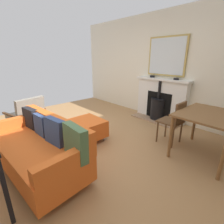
{
  "coord_description": "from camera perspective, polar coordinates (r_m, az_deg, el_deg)",
  "views": [
    {
      "loc": [
        1.41,
        2.59,
        1.6
      ],
      "look_at": [
        -0.68,
        0.29,
        0.56
      ],
      "focal_mm": 26.48,
      "sensor_mm": 36.0,
      "label": 1
    }
  ],
  "objects": [
    {
      "name": "mantel_bowl_near",
      "position": [
        4.57,
        13.74,
        11.9
      ],
      "size": [
        0.13,
        0.13,
        0.05
      ],
      "color": "black",
      "rests_on": "fireplace"
    },
    {
      "name": "ground_plane",
      "position": [
        3.35,
        -12.18,
        -10.43
      ],
      "size": [
        5.05,
        5.67,
        0.01
      ],
      "primitive_type": "cube",
      "color": "#A87A4C"
    },
    {
      "name": "mirror_over_mantel",
      "position": [
        4.46,
        18.33,
        17.77
      ],
      "size": [
        0.04,
        1.0,
        0.93
      ],
      "color": "tan"
    },
    {
      "name": "ottoman",
      "position": [
        3.32,
        -9.12,
        -5.64
      ],
      "size": [
        0.66,
        0.65,
        0.42
      ],
      "color": "#B2B2B7",
      "rests_on": "ground"
    },
    {
      "name": "dining_table",
      "position": [
        3.02,
        30.52,
        -2.26
      ],
      "size": [
        1.01,
        0.84,
        0.76
      ],
      "color": "brown",
      "rests_on": "ground"
    },
    {
      "name": "armchair_accent",
      "position": [
        4.0,
        -27.19,
        -0.12
      ],
      "size": [
        0.79,
        0.73,
        0.8
      ],
      "color": "#4C3321",
      "rests_on": "ground"
    },
    {
      "name": "dining_chair_near_fireplace",
      "position": [
        3.26,
        20.82,
        -2.42
      ],
      "size": [
        0.41,
        0.41,
        0.84
      ],
      "color": "brown",
      "rests_on": "ground"
    },
    {
      "name": "wall_left",
      "position": [
        4.72,
        14.9,
        14.75
      ],
      "size": [
        0.12,
        5.67,
        2.66
      ],
      "primitive_type": "cube",
      "color": "silver",
      "rests_on": "ground"
    },
    {
      "name": "mantel_bowl_far",
      "position": [
        4.23,
        21.29,
        10.62
      ],
      "size": [
        0.13,
        0.13,
        0.04
      ],
      "color": "black",
      "rests_on": "fireplace"
    },
    {
      "name": "fireplace",
      "position": [
        4.51,
        16.23,
        3.43
      ],
      "size": [
        0.51,
        1.44,
        1.08
      ],
      "color": "#9E7A5B",
      "rests_on": "ground"
    },
    {
      "name": "sofa",
      "position": [
        2.64,
        -23.5,
        -11.15
      ],
      "size": [
        0.92,
        1.78,
        0.84
      ],
      "color": "#B2B2B7",
      "rests_on": "ground"
    }
  ]
}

